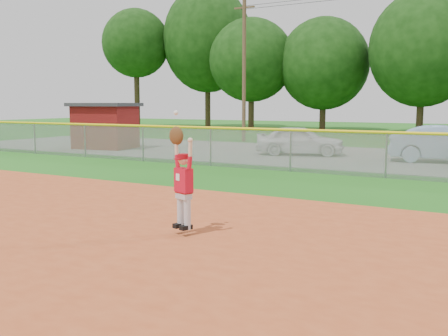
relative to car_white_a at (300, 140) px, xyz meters
The scene contains 9 objects.
ground 15.59m from the car_white_a, 83.73° to the right, with size 120.00×120.00×0.00m, color #1C5D15.
parking_strip 1.91m from the car_white_a, 16.84° to the left, with size 44.00×10.00×0.03m, color slate.
car_white_a is the anchor object (origin of this frame).
car_blue 6.35m from the car_white_a, ahead, with size 1.60×4.58×1.51m, color #84A3C6.
utility_shed 10.66m from the car_white_a, behind, with size 3.63×3.00×2.47m.
outfield_fence 5.74m from the car_white_a, 72.76° to the right, with size 40.06×0.10×1.55m.
power_lines 8.09m from the car_white_a, 67.47° to the left, with size 19.40×0.24×9.00m.
tree_line 23.58m from the car_white_a, 83.23° to the left, with size 62.37×13.00×14.43m.
ballplayer 15.09m from the car_white_a, 77.43° to the right, with size 0.61×0.37×2.15m.
Camera 1 is at (6.62, -6.68, 2.42)m, focal length 40.00 mm.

